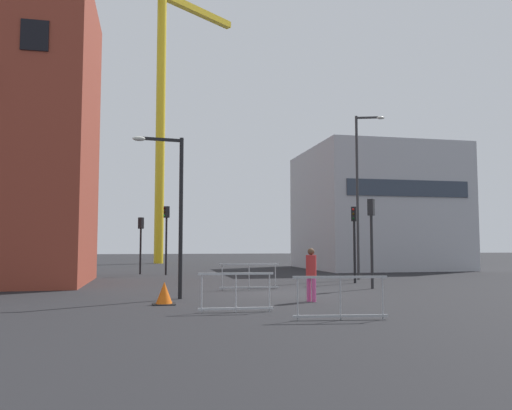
{
  "coord_description": "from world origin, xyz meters",
  "views": [
    {
      "loc": [
        -4.93,
        -19.21,
        1.86
      ],
      "look_at": [
        0.0,
        4.44,
        3.7
      ],
      "focal_mm": 36.05,
      "sensor_mm": 36.0,
      "label": 1
    }
  ],
  "objects_px": {
    "streetlamp_short": "(174,200)",
    "traffic_cone_on_verge": "(164,294)",
    "streetlamp_tall": "(360,185)",
    "traffic_light_verge": "(371,228)",
    "traffic_light_median": "(166,229)",
    "construction_crane": "(163,88)",
    "traffic_light_near": "(141,236)",
    "traffic_light_corner": "(354,231)",
    "pedestrian_walking": "(311,270)"
  },
  "relations": [
    {
      "from": "streetlamp_short",
      "to": "streetlamp_tall",
      "type": "bearing_deg",
      "value": 37.16
    },
    {
      "from": "construction_crane",
      "to": "traffic_light_corner",
      "type": "relative_size",
      "value": 7.49
    },
    {
      "from": "traffic_light_near",
      "to": "construction_crane",
      "type": "bearing_deg",
      "value": 84.89
    },
    {
      "from": "construction_crane",
      "to": "traffic_light_verge",
      "type": "bearing_deg",
      "value": -75.21
    },
    {
      "from": "traffic_cone_on_verge",
      "to": "traffic_light_corner",
      "type": "bearing_deg",
      "value": 37.11
    },
    {
      "from": "construction_crane",
      "to": "streetlamp_short",
      "type": "height_order",
      "value": "construction_crane"
    },
    {
      "from": "streetlamp_tall",
      "to": "traffic_light_corner",
      "type": "relative_size",
      "value": 2.39
    },
    {
      "from": "traffic_light_near",
      "to": "traffic_light_corner",
      "type": "distance_m",
      "value": 13.97
    },
    {
      "from": "pedestrian_walking",
      "to": "streetlamp_short",
      "type": "bearing_deg",
      "value": 158.65
    },
    {
      "from": "traffic_light_verge",
      "to": "construction_crane",
      "type": "bearing_deg",
      "value": 104.79
    },
    {
      "from": "streetlamp_tall",
      "to": "traffic_light_corner",
      "type": "bearing_deg",
      "value": -120.07
    },
    {
      "from": "streetlamp_short",
      "to": "traffic_light_near",
      "type": "bearing_deg",
      "value": 95.05
    },
    {
      "from": "traffic_light_median",
      "to": "pedestrian_walking",
      "type": "distance_m",
      "value": 16.27
    },
    {
      "from": "pedestrian_walking",
      "to": "traffic_light_near",
      "type": "bearing_deg",
      "value": 108.83
    },
    {
      "from": "construction_crane",
      "to": "traffic_light_near",
      "type": "height_order",
      "value": "construction_crane"
    },
    {
      "from": "streetlamp_tall",
      "to": "traffic_cone_on_verge",
      "type": "height_order",
      "value": "streetlamp_tall"
    },
    {
      "from": "construction_crane",
      "to": "traffic_cone_on_verge",
      "type": "distance_m",
      "value": 38.51
    },
    {
      "from": "traffic_light_near",
      "to": "streetlamp_tall",
      "type": "bearing_deg",
      "value": -32.32
    },
    {
      "from": "streetlamp_tall",
      "to": "traffic_light_corner",
      "type": "xyz_separation_m",
      "value": [
        -1.31,
        -2.27,
        -2.53
      ]
    },
    {
      "from": "construction_crane",
      "to": "streetlamp_tall",
      "type": "relative_size",
      "value": 3.13
    },
    {
      "from": "streetlamp_short",
      "to": "traffic_light_corner",
      "type": "relative_size",
      "value": 1.52
    },
    {
      "from": "traffic_light_verge",
      "to": "traffic_cone_on_verge",
      "type": "height_order",
      "value": "traffic_light_verge"
    },
    {
      "from": "traffic_light_verge",
      "to": "traffic_light_corner",
      "type": "height_order",
      "value": "traffic_light_verge"
    },
    {
      "from": "traffic_light_median",
      "to": "construction_crane",
      "type": "bearing_deg",
      "value": 89.77
    },
    {
      "from": "traffic_cone_on_verge",
      "to": "pedestrian_walking",
      "type": "bearing_deg",
      "value": -2.47
    },
    {
      "from": "pedestrian_walking",
      "to": "traffic_light_median",
      "type": "bearing_deg",
      "value": 104.92
    },
    {
      "from": "construction_crane",
      "to": "streetlamp_short",
      "type": "relative_size",
      "value": 4.93
    },
    {
      "from": "streetlamp_tall",
      "to": "streetlamp_short",
      "type": "bearing_deg",
      "value": -142.84
    },
    {
      "from": "construction_crane",
      "to": "traffic_light_verge",
      "type": "height_order",
      "value": "construction_crane"
    },
    {
      "from": "traffic_light_corner",
      "to": "traffic_cone_on_verge",
      "type": "distance_m",
      "value": 11.73
    },
    {
      "from": "traffic_light_verge",
      "to": "traffic_light_near",
      "type": "xyz_separation_m",
      "value": [
        -9.7,
        12.6,
        -0.15
      ]
    },
    {
      "from": "construction_crane",
      "to": "traffic_light_median",
      "type": "bearing_deg",
      "value": -90.23
    },
    {
      "from": "streetlamp_tall",
      "to": "traffic_light_near",
      "type": "bearing_deg",
      "value": 147.68
    },
    {
      "from": "streetlamp_tall",
      "to": "traffic_cone_on_verge",
      "type": "relative_size",
      "value": 12.58
    },
    {
      "from": "traffic_light_verge",
      "to": "streetlamp_tall",
      "type": "bearing_deg",
      "value": 71.2
    },
    {
      "from": "traffic_light_verge",
      "to": "traffic_light_median",
      "type": "relative_size",
      "value": 0.9
    },
    {
      "from": "traffic_light_verge",
      "to": "traffic_cone_on_verge",
      "type": "distance_m",
      "value": 9.79
    },
    {
      "from": "traffic_light_near",
      "to": "pedestrian_walking",
      "type": "distance_m",
      "value": 17.71
    },
    {
      "from": "streetlamp_tall",
      "to": "traffic_light_median",
      "type": "distance_m",
      "value": 11.95
    },
    {
      "from": "streetlamp_short",
      "to": "traffic_cone_on_verge",
      "type": "bearing_deg",
      "value": -102.23
    },
    {
      "from": "traffic_light_near",
      "to": "traffic_light_corner",
      "type": "xyz_separation_m",
      "value": [
        10.2,
        -9.55,
        0.09
      ]
    },
    {
      "from": "traffic_light_median",
      "to": "traffic_cone_on_verge",
      "type": "relative_size",
      "value": 5.99
    },
    {
      "from": "construction_crane",
      "to": "traffic_light_median",
      "type": "xyz_separation_m",
      "value": [
        -0.08,
        -19.09,
        -14.59
      ]
    },
    {
      "from": "construction_crane",
      "to": "traffic_light_near",
      "type": "distance_m",
      "value": 23.49
    },
    {
      "from": "traffic_light_verge",
      "to": "pedestrian_walking",
      "type": "height_order",
      "value": "traffic_light_verge"
    },
    {
      "from": "traffic_light_corner",
      "to": "construction_crane",
      "type": "bearing_deg",
      "value": 107.3
    },
    {
      "from": "streetlamp_short",
      "to": "traffic_cone_on_verge",
      "type": "height_order",
      "value": "streetlamp_short"
    },
    {
      "from": "streetlamp_short",
      "to": "traffic_cone_on_verge",
      "type": "relative_size",
      "value": 7.99
    },
    {
      "from": "streetlamp_short",
      "to": "traffic_light_median",
      "type": "distance_m",
      "value": 13.94
    },
    {
      "from": "pedestrian_walking",
      "to": "traffic_cone_on_verge",
      "type": "bearing_deg",
      "value": 177.53
    }
  ]
}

